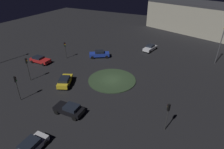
{
  "coord_description": "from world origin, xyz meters",
  "views": [
    {
      "loc": [
        26.43,
        13.58,
        17.65
      ],
      "look_at": [
        0.0,
        0.0,
        1.21
      ],
      "focal_mm": 30.2,
      "sensor_mm": 36.0,
      "label": 1
    }
  ],
  "objects_px": {
    "car_yellow": "(65,81)",
    "traffic_light_southeast": "(16,84)",
    "car_white": "(150,48)",
    "car_blue": "(99,54)",
    "streetlamp_northwest": "(222,39)",
    "traffic_light_southeast_near": "(27,65)",
    "store_building": "(211,20)",
    "traffic_light_south": "(65,47)",
    "car_red": "(40,60)",
    "traffic_light_northeast": "(168,112)",
    "car_silver": "(29,148)",
    "car_black": "(69,109)"
  },
  "relations": [
    {
      "from": "car_red",
      "to": "store_building",
      "type": "distance_m",
      "value": 50.54
    },
    {
      "from": "traffic_light_south",
      "to": "traffic_light_southeast",
      "type": "distance_m",
      "value": 16.35
    },
    {
      "from": "traffic_light_southeast_near",
      "to": "traffic_light_northeast",
      "type": "bearing_deg",
      "value": -29.63
    },
    {
      "from": "car_black",
      "to": "traffic_light_southeast",
      "type": "xyz_separation_m",
      "value": [
        0.96,
        -8.78,
        2.21
      ]
    },
    {
      "from": "car_silver",
      "to": "car_white",
      "type": "bearing_deg",
      "value": -5.74
    },
    {
      "from": "store_building",
      "to": "traffic_light_south",
      "type": "bearing_deg",
      "value": 70.91
    },
    {
      "from": "car_silver",
      "to": "streetlamp_northwest",
      "type": "xyz_separation_m",
      "value": [
        -34.54,
        17.41,
        4.72
      ]
    },
    {
      "from": "car_white",
      "to": "car_red",
      "type": "bearing_deg",
      "value": -35.66
    },
    {
      "from": "car_black",
      "to": "traffic_light_south",
      "type": "relative_size",
      "value": 1.13
    },
    {
      "from": "car_silver",
      "to": "traffic_light_southeast_near",
      "type": "xyz_separation_m",
      "value": [
        -11.22,
        -12.4,
        2.37
      ]
    },
    {
      "from": "car_black",
      "to": "car_silver",
      "type": "bearing_deg",
      "value": 89.61
    },
    {
      "from": "car_red",
      "to": "car_white",
      "type": "height_order",
      "value": "car_white"
    },
    {
      "from": "car_red",
      "to": "traffic_light_south",
      "type": "bearing_deg",
      "value": 50.52
    },
    {
      "from": "traffic_light_northeast",
      "to": "traffic_light_southeast_near",
      "type": "distance_m",
      "value": 24.79
    },
    {
      "from": "streetlamp_northwest",
      "to": "car_yellow",
      "type": "bearing_deg",
      "value": -46.91
    },
    {
      "from": "car_black",
      "to": "traffic_light_southeast_near",
      "type": "xyz_separation_m",
      "value": [
        -4.04,
        -12.18,
        2.34
      ]
    },
    {
      "from": "store_building",
      "to": "car_red",
      "type": "bearing_deg",
      "value": 70.88
    },
    {
      "from": "car_silver",
      "to": "traffic_light_southeast_near",
      "type": "height_order",
      "value": "traffic_light_southeast_near"
    },
    {
      "from": "car_yellow",
      "to": "traffic_light_south",
      "type": "height_order",
      "value": "traffic_light_south"
    },
    {
      "from": "car_white",
      "to": "traffic_light_southeast",
      "type": "height_order",
      "value": "traffic_light_southeast"
    },
    {
      "from": "traffic_light_southeast",
      "to": "store_building",
      "type": "relative_size",
      "value": 0.1
    },
    {
      "from": "car_blue",
      "to": "store_building",
      "type": "height_order",
      "value": "store_building"
    },
    {
      "from": "traffic_light_southeast",
      "to": "traffic_light_southeast_near",
      "type": "relative_size",
      "value": 0.96
    },
    {
      "from": "car_black",
      "to": "traffic_light_southeast_near",
      "type": "relative_size",
      "value": 0.97
    },
    {
      "from": "car_silver",
      "to": "traffic_light_northeast",
      "type": "xyz_separation_m",
      "value": [
        -10.18,
        12.37,
        2.13
      ]
    },
    {
      "from": "traffic_light_southeast_near",
      "to": "store_building",
      "type": "height_order",
      "value": "store_building"
    },
    {
      "from": "car_silver",
      "to": "traffic_light_northeast",
      "type": "bearing_deg",
      "value": -52.02
    },
    {
      "from": "car_blue",
      "to": "traffic_light_southeast_near",
      "type": "bearing_deg",
      "value": -144.41
    },
    {
      "from": "traffic_light_southeast",
      "to": "streetlamp_northwest",
      "type": "distance_m",
      "value": 38.81
    },
    {
      "from": "car_yellow",
      "to": "traffic_light_southeast_near",
      "type": "relative_size",
      "value": 1.03
    },
    {
      "from": "car_white",
      "to": "store_building",
      "type": "bearing_deg",
      "value": 162.65
    },
    {
      "from": "car_blue",
      "to": "car_silver",
      "type": "bearing_deg",
      "value": -108.81
    },
    {
      "from": "car_white",
      "to": "car_blue",
      "type": "bearing_deg",
      "value": -33.13
    },
    {
      "from": "traffic_light_southeast",
      "to": "streetlamp_northwest",
      "type": "height_order",
      "value": "streetlamp_northwest"
    },
    {
      "from": "streetlamp_northwest",
      "to": "store_building",
      "type": "distance_m",
      "value": 22.89
    },
    {
      "from": "traffic_light_south",
      "to": "store_building",
      "type": "distance_m",
      "value": 44.73
    },
    {
      "from": "car_blue",
      "to": "traffic_light_southeast_near",
      "type": "distance_m",
      "value": 16.12
    },
    {
      "from": "car_blue",
      "to": "store_building",
      "type": "bearing_deg",
      "value": 22.9
    },
    {
      "from": "traffic_light_northeast",
      "to": "store_building",
      "type": "height_order",
      "value": "store_building"
    },
    {
      "from": "car_white",
      "to": "traffic_light_northeast",
      "type": "relative_size",
      "value": 1.12
    },
    {
      "from": "car_yellow",
      "to": "traffic_light_southeast",
      "type": "relative_size",
      "value": 1.08
    },
    {
      "from": "traffic_light_south",
      "to": "traffic_light_southeast",
      "type": "xyz_separation_m",
      "value": [
        15.86,
        3.96,
        0.29
      ]
    },
    {
      "from": "car_red",
      "to": "traffic_light_southeast",
      "type": "bearing_deg",
      "value": -57.7
    },
    {
      "from": "traffic_light_southeast",
      "to": "traffic_light_southeast_near",
      "type": "distance_m",
      "value": 6.05
    },
    {
      "from": "streetlamp_northwest",
      "to": "store_building",
      "type": "relative_size",
      "value": 0.2
    },
    {
      "from": "traffic_light_southeast_near",
      "to": "store_building",
      "type": "distance_m",
      "value": 53.38
    },
    {
      "from": "car_red",
      "to": "store_building",
      "type": "xyz_separation_m",
      "value": [
        -39.64,
        31.12,
        3.83
      ]
    },
    {
      "from": "car_yellow",
      "to": "car_red",
      "type": "bearing_deg",
      "value": 42.12
    },
    {
      "from": "streetlamp_northwest",
      "to": "store_building",
      "type": "xyz_separation_m",
      "value": [
        -22.7,
        -2.79,
        -0.9
      ]
    },
    {
      "from": "traffic_light_southeast_near",
      "to": "streetlamp_northwest",
      "type": "bearing_deg",
      "value": 10.82
    }
  ]
}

